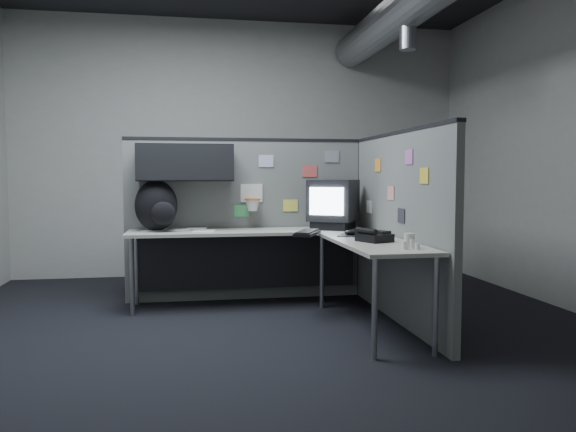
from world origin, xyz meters
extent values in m
cube|color=black|center=(0.00, 0.00, -0.01)|extent=(5.60, 5.60, 0.01)
cube|color=#9E9E99|center=(0.00, 2.80, 1.60)|extent=(5.60, 0.01, 3.20)
cube|color=#9E9E99|center=(0.00, -2.80, 1.60)|extent=(5.60, 0.01, 3.20)
cylinder|color=slate|center=(1.40, 0.80, 2.60)|extent=(0.16, 0.16, 0.30)
cube|color=#5E605E|center=(-0.08, 1.30, 0.80)|extent=(2.43, 0.06, 1.60)
cube|color=black|center=(-0.08, 1.30, 1.61)|extent=(2.43, 0.07, 0.03)
cube|color=black|center=(1.10, 1.30, 0.80)|extent=(0.07, 0.07, 1.60)
cube|color=black|center=(-0.70, 1.10, 1.38)|extent=(0.90, 0.35, 0.35)
cube|color=black|center=(-0.70, 0.93, 1.38)|extent=(0.90, 0.02, 0.33)
cube|color=silver|center=(-0.05, 1.26, 1.08)|extent=(0.22, 0.02, 0.18)
torus|color=#D85914|center=(-0.05, 1.17, 1.02)|extent=(0.16, 0.16, 0.01)
cone|color=white|center=(-0.05, 1.17, 0.96)|extent=(0.14, 0.14, 0.11)
cube|color=#337FCC|center=(-0.95, 1.26, 1.02)|extent=(0.15, 0.01, 0.12)
cube|color=silver|center=(0.10, 1.26, 1.40)|extent=(0.15, 0.01, 0.12)
cube|color=#E5D84C|center=(0.35, 1.26, 0.95)|extent=(0.15, 0.01, 0.12)
cube|color=#CC4C4C|center=(0.55, 1.26, 1.30)|extent=(0.15, 0.01, 0.12)
cube|color=gray|center=(0.78, 1.26, 1.45)|extent=(0.15, 0.01, 0.12)
cube|color=#4CB266|center=(-0.15, 1.26, 0.90)|extent=(0.15, 0.01, 0.12)
cube|color=#5E605E|center=(1.10, 0.22, 0.80)|extent=(0.06, 2.23, 1.60)
cube|color=black|center=(1.10, 0.22, 1.61)|extent=(0.07, 2.23, 0.03)
cube|color=orange|center=(1.06, 0.65, 1.35)|extent=(0.01, 0.15, 0.12)
cube|color=#D87F7F|center=(1.06, 0.30, 1.10)|extent=(0.01, 0.15, 0.12)
cube|color=#B266B2|center=(1.06, -0.10, 1.40)|extent=(0.01, 0.15, 0.12)
cube|color=silver|center=(1.06, 0.90, 0.95)|extent=(0.01, 0.15, 0.12)
cube|color=gold|center=(1.06, -0.40, 1.25)|extent=(0.01, 0.15, 0.12)
cube|color=#26262D|center=(1.06, 0.05, 0.92)|extent=(0.01, 0.15, 0.12)
cube|color=#A5A295|center=(-0.10, 0.98, 0.71)|extent=(2.30, 0.56, 0.03)
cube|color=#A5A295|center=(0.78, -0.07, 0.71)|extent=(0.56, 1.55, 0.03)
cube|color=black|center=(-0.10, 1.20, 0.40)|extent=(2.18, 0.02, 0.55)
cylinder|color=gray|center=(-1.18, 0.76, 0.35)|extent=(0.04, 0.04, 0.70)
cylinder|color=gray|center=(-1.18, 1.20, 0.35)|extent=(0.04, 0.04, 0.70)
cylinder|color=gray|center=(0.56, 0.76, 0.35)|extent=(0.04, 0.04, 0.70)
cylinder|color=gray|center=(0.56, -0.78, 0.35)|extent=(0.04, 0.04, 0.70)
cylinder|color=gray|center=(1.00, -0.78, 0.35)|extent=(0.04, 0.04, 0.70)
cube|color=black|center=(0.72, 0.98, 0.77)|extent=(0.51, 0.53, 0.08)
cube|color=black|center=(0.72, 0.98, 1.01)|extent=(0.58, 0.58, 0.40)
cube|color=#D1E2F9|center=(0.61, 0.78, 1.01)|extent=(0.29, 0.18, 0.26)
cube|color=black|center=(0.36, 0.47, 0.74)|extent=(0.32, 0.46, 0.03)
cube|color=black|center=(0.36, 0.47, 0.76)|extent=(0.28, 0.42, 0.01)
cube|color=black|center=(0.71, 0.32, 0.73)|extent=(0.28, 0.30, 0.01)
ellipsoid|color=black|center=(0.71, 0.32, 0.76)|extent=(0.13, 0.11, 0.05)
cube|color=black|center=(0.77, -0.13, 0.76)|extent=(0.29, 0.30, 0.06)
cylinder|color=black|center=(0.70, -0.15, 0.82)|extent=(0.13, 0.21, 0.05)
cube|color=black|center=(0.83, -0.12, 0.80)|extent=(0.14, 0.15, 0.02)
cylinder|color=silver|center=(0.90, -0.59, 0.76)|extent=(0.05, 0.05, 0.07)
cylinder|color=silver|center=(0.83, -0.62, 0.76)|extent=(0.05, 0.05, 0.06)
cylinder|color=silver|center=(0.91, -0.66, 0.75)|extent=(0.04, 0.04, 0.05)
cylinder|color=#D85914|center=(0.89, -0.53, 0.77)|extent=(0.05, 0.05, 0.08)
cylinder|color=beige|center=(0.89, -0.55, 0.78)|extent=(0.09, 0.09, 0.11)
cube|color=white|center=(-0.54, 0.98, 0.73)|extent=(0.24, 0.31, 0.00)
cube|color=white|center=(-0.75, 1.16, 0.73)|extent=(0.24, 0.31, 0.00)
cube|color=white|center=(-1.00, 1.10, 0.74)|extent=(0.24, 0.31, 0.00)
cube|color=white|center=(-0.60, 1.19, 0.74)|extent=(0.24, 0.31, 0.00)
ellipsoid|color=black|center=(-0.98, 1.05, 0.97)|extent=(0.43, 0.33, 0.48)
ellipsoid|color=black|center=(-0.90, 0.91, 0.91)|extent=(0.23, 0.15, 0.22)
camera|label=1|loc=(-0.66, -4.36, 1.24)|focal=35.00mm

